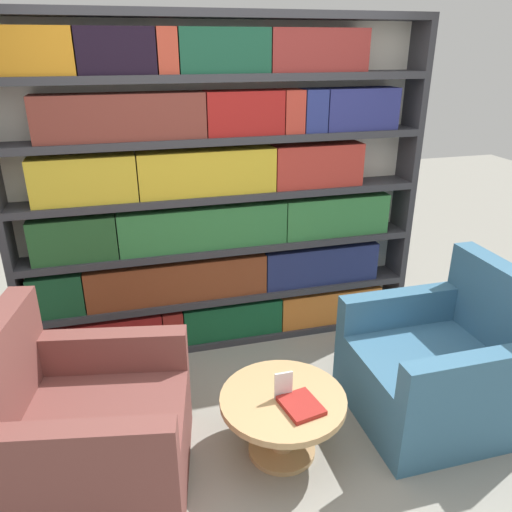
% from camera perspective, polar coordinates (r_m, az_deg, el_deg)
% --- Properties ---
extents(ground_plane, '(14.00, 14.00, 0.00)m').
position_cam_1_polar(ground_plane, '(3.01, 2.77, -23.13)').
color(ground_plane, gray).
extents(bookshelf, '(2.95, 0.30, 2.37)m').
position_cam_1_polar(bookshelf, '(3.61, -4.33, 6.50)').
color(bookshelf, silver).
rests_on(bookshelf, ground_plane).
extents(armchair_left, '(1.10, 1.04, 0.96)m').
position_cam_1_polar(armchair_left, '(2.88, -18.96, -18.53)').
color(armchair_left, brown).
rests_on(armchair_left, ground_plane).
extents(armchair_right, '(0.95, 0.88, 0.96)m').
position_cam_1_polar(armchair_right, '(3.37, 20.39, -12.03)').
color(armchair_right, '#386684').
rests_on(armchair_right, ground_plane).
extents(coffee_table, '(0.70, 0.70, 0.39)m').
position_cam_1_polar(coffee_table, '(2.92, 3.06, -17.44)').
color(coffee_table, tan).
rests_on(coffee_table, ground_plane).
extents(table_sign, '(0.10, 0.06, 0.16)m').
position_cam_1_polar(table_sign, '(2.81, 3.14, -14.70)').
color(table_sign, black).
rests_on(table_sign, coffee_table).
extents(stray_book, '(0.23, 0.26, 0.03)m').
position_cam_1_polar(stray_book, '(2.79, 5.17, -16.65)').
color(stray_book, maroon).
rests_on(stray_book, coffee_table).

